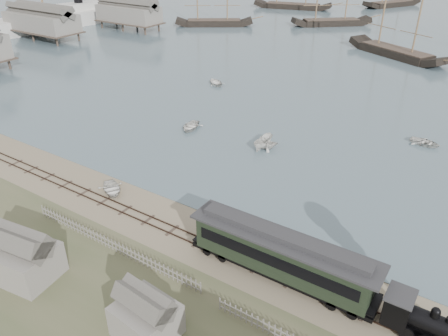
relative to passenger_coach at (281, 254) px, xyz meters
The scene contains 15 objects.
ground 7.74m from the passenger_coach, 164.26° to the left, with size 600.00×600.00×0.00m, color gray.
rail_track 7.47m from the passenger_coach, behind, with size 120.00×1.80×0.16m.
picket_fence_west 14.68m from the passenger_coach, 159.81° to the right, with size 19.00×0.10×1.20m, color gray, non-canonical shape.
shed_left 20.47m from the passenger_coach, 147.24° to the right, with size 5.00×4.00×4.10m, color gray, non-canonical shape.
shed_mid 11.47m from the passenger_coach, 117.00° to the right, with size 4.00×3.50×3.60m, color gray, non-canonical shape.
western_wharf 93.12m from the passenger_coach, 153.19° to the left, with size 36.00×56.00×8.00m, color gray, non-canonical shape.
passenger_coach is the anchor object (origin of this frame).
beached_dinghy 20.82m from the passenger_coach, behind, with size 3.72×2.65×0.77m, color silver.
steamship 114.76m from the passenger_coach, 146.90° to the left, with size 51.84×8.64×11.34m, color silver, non-canonical shape.
rowboat_0 30.65m from the passenger_coach, 140.65° to the left, with size 3.94×2.81×0.82m, color silver.
rowboat_1 23.16m from the passenger_coach, 121.17° to the left, with size 3.00×2.58×1.58m, color silver.
rowboat_2 23.40m from the passenger_coach, 122.14° to the left, with size 3.75×1.41×1.45m, color silver.
rowboat_3 32.29m from the passenger_coach, 81.72° to the left, with size 3.75×2.68×0.78m, color silver.
rowboat_6 49.39m from the passenger_coach, 130.22° to the left, with size 3.88×2.77×0.80m, color silver.
schooner_2 76.02m from the passenger_coach, 97.69° to the left, with size 23.80×5.49×20.00m, color black, non-canonical shape.
Camera 1 is at (17.89, -26.59, 24.66)m, focal length 35.00 mm.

